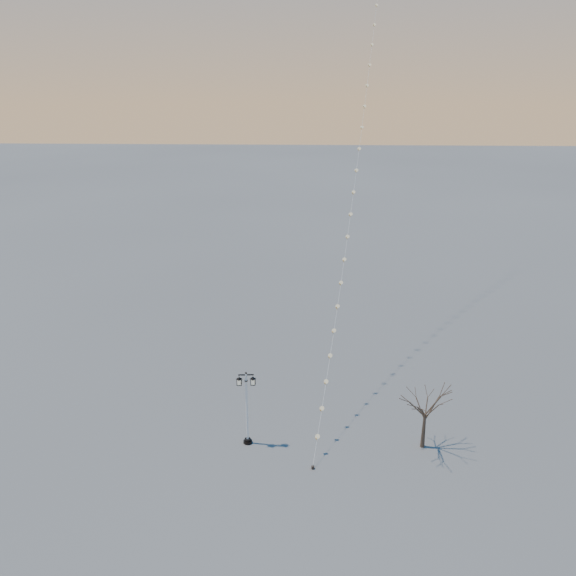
{
  "coord_description": "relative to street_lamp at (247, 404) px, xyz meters",
  "views": [
    {
      "loc": [
        1.94,
        -29.41,
        20.68
      ],
      "look_at": [
        0.63,
        4.04,
        8.5
      ],
      "focal_mm": 37.5,
      "sensor_mm": 36.0,
      "label": 1
    }
  ],
  "objects": [
    {
      "name": "ground",
      "position": [
        1.61,
        -0.61,
        -2.59
      ],
      "size": [
        300.0,
        300.0,
        0.0
      ],
      "primitive_type": "plane",
      "color": "#575757",
      "rests_on": "ground"
    },
    {
      "name": "street_lamp",
      "position": [
        0.0,
        0.0,
        0.0
      ],
      "size": [
        1.18,
        0.52,
        4.67
      ],
      "rotation": [
        0.0,
        0.0,
        0.08
      ],
      "color": "black",
      "rests_on": "ground"
    },
    {
      "name": "bare_tree",
      "position": [
        10.21,
        0.01,
        0.2
      ],
      "size": [
        2.42,
        2.42,
        4.01
      ],
      "rotation": [
        0.0,
        0.0,
        -0.06
      ],
      "color": "#3B2C21",
      "rests_on": "ground"
    },
    {
      "name": "kite_train",
      "position": [
        7.13,
        16.53,
        15.36
      ],
      "size": [
        7.2,
        38.27,
        36.14
      ],
      "rotation": [
        0.0,
        0.0,
        -0.16
      ],
      "color": "black",
      "rests_on": "ground"
    }
  ]
}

